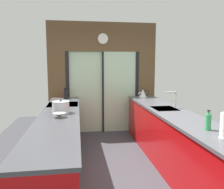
% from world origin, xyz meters
% --- Properties ---
extents(ground_plane, '(5.04, 7.60, 0.02)m').
position_xyz_m(ground_plane, '(0.00, 0.60, -0.01)').
color(ground_plane, '#38383D').
extents(back_wall_unit, '(2.64, 0.12, 2.70)m').
position_xyz_m(back_wall_unit, '(0.00, 2.40, 1.52)').
color(back_wall_unit, brown).
rests_on(back_wall_unit, ground_plane).
extents(left_counter_run, '(0.62, 3.80, 0.92)m').
position_xyz_m(left_counter_run, '(-0.91, 0.13, 0.47)').
color(left_counter_run, '#AD0C0F').
rests_on(left_counter_run, ground_plane).
extents(right_counter_run, '(0.62, 3.80, 0.92)m').
position_xyz_m(right_counter_run, '(0.91, 0.30, 0.46)').
color(right_counter_run, '#AD0C0F').
rests_on(right_counter_run, ground_plane).
extents(sink_faucet, '(0.19, 0.02, 0.30)m').
position_xyz_m(sink_faucet, '(1.06, 0.55, 1.11)').
color(sink_faucet, '#B7BABC').
rests_on(sink_faucet, right_counter_run).
extents(oven_range, '(0.60, 0.60, 0.92)m').
position_xyz_m(oven_range, '(-0.91, 1.25, 0.46)').
color(oven_range, black).
rests_on(oven_range, ground_plane).
extents(mixing_bowl, '(0.20, 0.20, 0.07)m').
position_xyz_m(mixing_bowl, '(-0.89, 0.11, 0.96)').
color(mixing_bowl, gray).
rests_on(mixing_bowl, left_counter_run).
extents(knife_block, '(0.08, 0.14, 0.26)m').
position_xyz_m(knife_block, '(-0.89, 1.99, 1.02)').
color(knife_block, black).
rests_on(knife_block, left_counter_run).
extents(stock_pot, '(0.27, 0.27, 0.21)m').
position_xyz_m(stock_pot, '(-0.89, 0.42, 1.01)').
color(stock_pot, '#B7BABC').
rests_on(stock_pot, left_counter_run).
extents(kettle, '(0.27, 0.19, 0.22)m').
position_xyz_m(kettle, '(0.89, 1.93, 1.02)').
color(kettle, '#B7BABC').
rests_on(kettle, right_counter_run).
extents(soap_bottle_far, '(0.07, 0.07, 0.24)m').
position_xyz_m(soap_bottle_far, '(0.89, -0.82, 1.02)').
color(soap_bottle_far, '#339E56').
rests_on(soap_bottle_far, right_counter_run).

